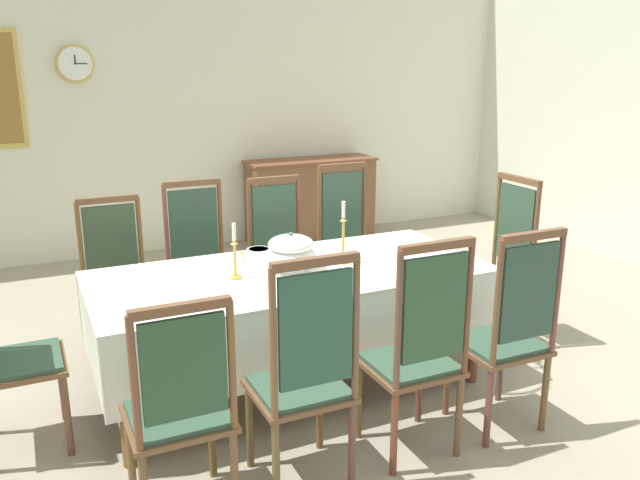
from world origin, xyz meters
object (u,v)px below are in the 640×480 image
at_px(candlestick_east, 343,238).
at_px(mounted_clock, 75,64).
at_px(chair_south_b, 305,373).
at_px(chair_south_d, 508,331).
at_px(soup_tureen, 291,252).
at_px(chair_north_c, 281,254).
at_px(bowl_near_right, 259,251).
at_px(chair_south_c, 418,349).
at_px(chair_north_a, 116,278).
at_px(bowl_near_left, 320,288).
at_px(chair_head_east, 499,263).
at_px(candlestick_west, 235,257).
at_px(dining_table, 291,283).
at_px(chair_head_west, 4,346).
at_px(chair_north_d, 349,242).
at_px(chair_south_a, 180,407).
at_px(sideboard, 311,200).
at_px(chair_north_b, 200,264).
at_px(spoon_secondary, 242,254).
at_px(spoon_primary, 337,286).

distance_m(candlestick_east, mounted_clock, 3.67).
distance_m(chair_south_b, chair_south_d, 1.18).
bearing_deg(soup_tureen, chair_north_c, 72.21).
bearing_deg(bowl_near_right, chair_south_c, -74.91).
distance_m(chair_north_a, bowl_near_left, 1.60).
height_order(chair_north_a, chair_south_b, chair_south_b).
distance_m(chair_head_east, candlestick_west, 1.93).
distance_m(dining_table, chair_head_west, 1.56).
distance_m(bowl_near_left, mounted_clock, 3.99).
relative_size(dining_table, candlestick_east, 5.95).
distance_m(chair_south_b, soup_tureen, 1.01).
bearing_deg(chair_north_a, chair_north_d, -179.79).
distance_m(chair_south_a, chair_head_east, 2.61).
bearing_deg(chair_north_c, chair_south_c, 90.00).
relative_size(chair_north_c, chair_head_east, 0.95).
bearing_deg(sideboard, chair_south_c, 73.11).
bearing_deg(chair_north_a, chair_head_west, 53.62).
xyz_separation_m(chair_north_b, chair_north_d, (1.18, 0.00, 0.01)).
bearing_deg(dining_table, chair_south_c, -72.33).
distance_m(chair_south_a, chair_north_b, 1.92).
distance_m(chair_south_c, spoon_secondary, 1.43).
bearing_deg(bowl_near_right, chair_north_d, 29.68).
height_order(chair_north_b, candlestick_east, chair_north_b).
relative_size(chair_north_c, bowl_near_left, 6.79).
bearing_deg(chair_north_a, chair_south_b, 107.30).
xyz_separation_m(soup_tureen, bowl_near_right, (-0.06, 0.40, -0.09)).
distance_m(chair_south_d, mounted_clock, 4.76).
bearing_deg(spoon_primary, chair_north_b, 115.52).
xyz_separation_m(chair_south_a, chair_north_a, (-0.00, 1.83, 0.01)).
distance_m(chair_south_c, candlestick_west, 1.16).
xyz_separation_m(dining_table, chair_north_c, (0.29, 0.92, -0.11)).
bearing_deg(dining_table, bowl_near_left, -89.02).
bearing_deg(sideboard, mounted_clock, -6.03).
bearing_deg(candlestick_east, spoon_primary, -120.95).
xyz_separation_m(candlestick_east, mounted_clock, (-1.15, 3.34, 1.00)).
relative_size(dining_table, spoon_secondary, 13.06).
xyz_separation_m(chair_south_b, chair_north_c, (0.61, 1.84, -0.01)).
height_order(chair_south_c, soup_tureen, chair_south_c).
height_order(chair_head_east, spoon_primary, chair_head_east).
height_order(chair_north_c, spoon_secondary, chair_north_c).
bearing_deg(chair_north_a, chair_south_a, 90.00).
bearing_deg(chair_north_d, bowl_near_left, 56.99).
height_order(chair_north_c, candlestick_east, candlestick_east).
distance_m(chair_north_d, bowl_near_left, 1.58).
relative_size(chair_south_a, spoon_secondary, 6.01).
xyz_separation_m(dining_table, bowl_near_right, (-0.06, 0.40, 0.10)).
relative_size(dining_table, bowl_near_left, 13.81).
xyz_separation_m(chair_north_b, mounted_clock, (-0.49, 2.42, 1.34)).
relative_size(chair_north_d, sideboard, 0.83).
height_order(chair_north_a, bowl_near_left, chair_north_a).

